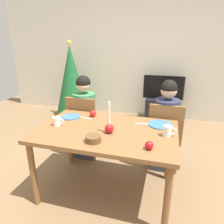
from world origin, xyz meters
TOP-DOWN VIEW (x-y plane):
  - ground_plane at (0.00, 0.00)m, footprint 7.68×7.68m
  - back_wall at (0.00, 2.60)m, footprint 6.40×0.10m
  - dining_table at (0.00, 0.00)m, footprint 1.40×0.90m
  - chair_left at (-0.52, 0.61)m, footprint 0.40×0.40m
  - chair_right at (0.57, 0.61)m, footprint 0.40×0.40m
  - person_left_child at (-0.52, 0.64)m, footprint 0.30×0.30m
  - person_right_child at (0.57, 0.64)m, footprint 0.30×0.30m
  - tv_stand at (0.46, 2.30)m, footprint 0.64×0.40m
  - tv at (0.46, 2.30)m, footprint 0.79×0.05m
  - christmas_tree at (-1.40, 2.04)m, footprint 0.68×0.68m
  - candle_centerpiece at (0.05, -0.07)m, footprint 0.09×0.09m
  - plate_left at (-0.51, 0.22)m, footprint 0.22×0.22m
  - plate_right at (0.52, 0.26)m, footprint 0.26×0.26m
  - mug_left at (-0.53, -0.04)m, footprint 0.13×0.08m
  - mug_right at (0.60, 0.01)m, footprint 0.13×0.08m
  - fork_left at (-0.33, 0.23)m, footprint 0.18×0.06m
  - fork_right at (0.34, 0.24)m, footprint 0.18×0.02m
  - bowl_walnuts at (-0.04, -0.28)m, footprint 0.14×0.14m
  - apple_near_candle at (0.46, -0.28)m, footprint 0.07×0.07m
  - apple_by_left_plate at (-0.27, 0.31)m, footprint 0.08×0.08m

SIDE VIEW (x-z plane):
  - ground_plane at x=0.00m, z-range 0.00..0.00m
  - tv_stand at x=0.46m, z-range 0.00..0.48m
  - chair_left at x=-0.52m, z-range 0.06..0.96m
  - chair_right at x=0.57m, z-range 0.06..0.96m
  - person_left_child at x=-0.52m, z-range -0.02..1.16m
  - person_right_child at x=0.57m, z-range -0.02..1.16m
  - dining_table at x=0.00m, z-range 0.29..1.04m
  - tv at x=0.46m, z-range 0.48..0.94m
  - fork_left at x=-0.33m, z-range 0.75..0.76m
  - fork_right at x=0.34m, z-range 0.75..0.76m
  - plate_left at x=-0.51m, z-range 0.75..0.76m
  - plate_right at x=0.52m, z-range 0.75..0.76m
  - bowl_walnuts at x=-0.04m, z-range 0.75..0.81m
  - apple_near_candle at x=0.46m, z-range 0.75..0.82m
  - apple_by_left_plate at x=-0.27m, z-range 0.75..0.83m
  - mug_left at x=-0.53m, z-range 0.75..0.84m
  - mug_right at x=0.60m, z-range 0.75..0.85m
  - candle_centerpiece at x=0.05m, z-range 0.66..0.97m
  - christmas_tree at x=-1.40m, z-range 0.03..1.63m
  - back_wall at x=0.00m, z-range 0.00..2.60m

